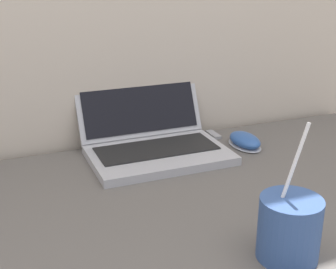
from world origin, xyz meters
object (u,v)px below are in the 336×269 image
object	(u,v)px
laptop	(150,130)
computer_mouse	(245,141)
usb_stick	(213,135)
drink_cup	(289,227)

from	to	relation	value
laptop	computer_mouse	size ratio (longest dim) A/B	2.84
laptop	computer_mouse	bearing A→B (deg)	-14.89
usb_stick	laptop	bearing A→B (deg)	-169.70
laptop	drink_cup	size ratio (longest dim) A/B	1.49
drink_cup	usb_stick	bearing A→B (deg)	74.61
laptop	usb_stick	bearing A→B (deg)	10.30
laptop	usb_stick	xyz separation A→B (m)	(0.19, 0.04, -0.05)
laptop	usb_stick	size ratio (longest dim) A/B	5.45
computer_mouse	laptop	bearing A→B (deg)	165.11
computer_mouse	usb_stick	xyz separation A→B (m)	(-0.04, 0.10, -0.01)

